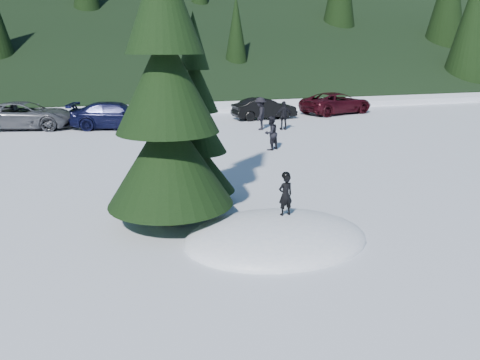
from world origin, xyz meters
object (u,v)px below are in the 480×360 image
object	(u,v)px
spruce_tall	(167,95)
adult_2	(260,114)
car_3	(117,115)
adult_0	(271,133)
car_6	(336,103)
car_5	(264,109)
child_skier	(285,195)
car_2	(26,115)
spruce_short	(196,133)
car_4	(172,106)
adult_1	(284,116)

from	to	relation	value
spruce_tall	adult_2	size ratio (longest dim) A/B	4.78
car_3	adult_0	bearing A→B (deg)	-127.89
spruce_tall	car_6	world-z (taller)	spruce_tall
spruce_tall	car_3	bearing A→B (deg)	91.45
car_5	car_6	world-z (taller)	car_6
child_skier	car_5	size ratio (longest dim) A/B	0.25
spruce_tall	adult_0	bearing A→B (deg)	53.18
car_2	adult_0	bearing A→B (deg)	-117.65
car_3	car_2	bearing A→B (deg)	87.78
car_5	car_6	xyz separation A→B (m)	(5.65, 0.89, 0.06)
car_3	child_skier	bearing A→B (deg)	-155.86
car_2	car_6	distance (m)	19.73
spruce_tall	car_2	bearing A→B (deg)	107.05
spruce_short	car_3	distance (m)	14.46
spruce_tall	car_5	size ratio (longest dim) A/B	2.11
child_skier	adult_2	world-z (taller)	adult_2
adult_2	car_6	bearing A→B (deg)	149.06
adult_0	car_4	xyz separation A→B (m)	(-2.35, 12.00, -0.11)
spruce_tall	spruce_short	distance (m)	2.11
spruce_short	car_5	size ratio (longest dim) A/B	1.32
car_5	car_3	bearing A→B (deg)	92.08
car_5	car_6	size ratio (longest dim) A/B	0.78
adult_0	car_4	world-z (taller)	adult_0
child_skier	car_3	xyz separation A→B (m)	(-2.94, 17.22, -0.25)
spruce_short	car_2	bearing A→B (deg)	111.66
car_2	car_5	world-z (taller)	car_2
adult_2	car_4	world-z (taller)	adult_2
spruce_tall	spruce_short	bearing A→B (deg)	54.46
spruce_short	adult_0	bearing A→B (deg)	52.90
adult_1	adult_2	size ratio (longest dim) A/B	0.88
spruce_tall	car_4	size ratio (longest dim) A/B	2.25
spruce_tall	car_3	xyz separation A→B (m)	(-0.40, 15.72, -2.58)
spruce_short	car_6	world-z (taller)	spruce_short
car_2	car_3	bearing A→B (deg)	-93.74
adult_0	adult_1	bearing A→B (deg)	-148.11
adult_0	car_2	bearing A→B (deg)	-69.55
adult_1	spruce_tall	bearing A→B (deg)	61.96
spruce_short	car_6	size ratio (longest dim) A/B	1.03
adult_0	spruce_short	bearing A→B (deg)	23.92
child_skier	adult_0	world-z (taller)	adult_0
spruce_short	adult_1	distance (m)	13.34
adult_2	car_2	bearing A→B (deg)	-82.48
child_skier	car_2	bearing A→B (deg)	-73.65
adult_2	car_2	size ratio (longest dim) A/B	0.33
child_skier	car_6	size ratio (longest dim) A/B	0.19
car_4	car_6	distance (m)	11.25
car_3	car_5	size ratio (longest dim) A/B	1.25
car_3	car_4	size ratio (longest dim) A/B	1.33
child_skier	adult_2	xyz separation A→B (m)	(4.61, 14.34, -0.09)
child_skier	adult_2	bearing A→B (deg)	-114.20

